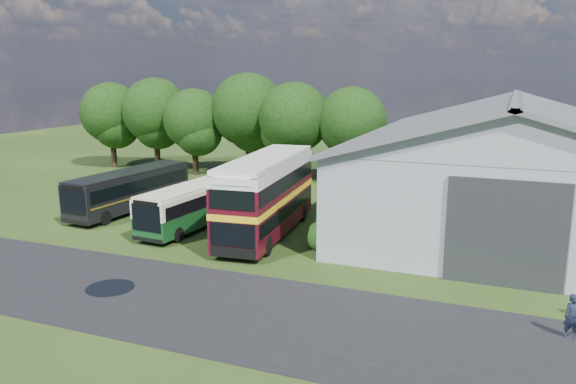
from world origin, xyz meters
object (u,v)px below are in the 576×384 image
at_px(bus_green_single, 198,203).
at_px(visitor_a, 573,317).
at_px(bus_dark_single, 130,190).
at_px(storage_shed, 511,159).
at_px(bus_maroon_double, 267,196).

xyz_separation_m(bus_green_single, visitor_a, (20.84, -8.36, -0.61)).
bearing_deg(bus_green_single, bus_dark_single, 170.17).
distance_m(storage_shed, bus_dark_single, 25.74).
distance_m(storage_shed, bus_maroon_double, 15.93).
xyz_separation_m(bus_maroon_double, visitor_a, (15.95, -8.14, -1.54)).
xyz_separation_m(bus_maroon_double, bus_dark_single, (-11.34, 1.83, -0.85)).
relative_size(storage_shed, bus_dark_single, 2.34).
xyz_separation_m(bus_dark_single, visitor_a, (27.29, -9.97, -0.68)).
bearing_deg(bus_green_single, storage_shed, 28.45).
bearing_deg(visitor_a, bus_maroon_double, 142.72).
distance_m(bus_maroon_double, bus_dark_single, 11.52).
bearing_deg(bus_maroon_double, storage_shed, 26.49).
relative_size(bus_maroon_double, visitor_a, 6.67).
relative_size(bus_dark_single, visitor_a, 6.23).
relative_size(bus_maroon_double, bus_dark_single, 1.07).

